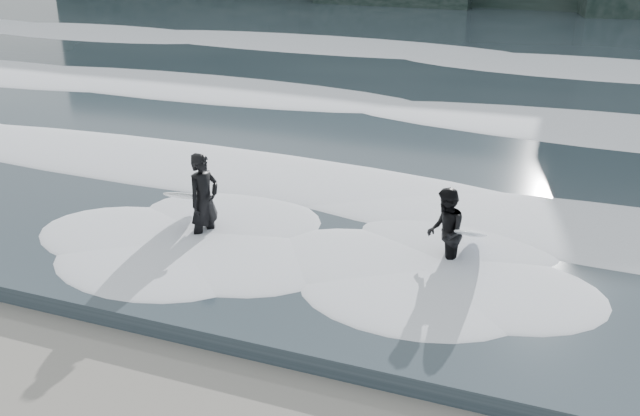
{
  "coord_description": "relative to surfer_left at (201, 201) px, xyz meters",
  "views": [
    {
      "loc": [
        4.63,
        -4.33,
        5.68
      ],
      "look_at": [
        0.55,
        6.22,
        1.0
      ],
      "focal_mm": 40.0,
      "sensor_mm": 36.0,
      "label": 1
    }
  ],
  "objects": [
    {
      "name": "foam_near",
      "position": [
        1.65,
        3.03,
        -0.51
      ],
      "size": [
        60.0,
        3.2,
        0.2
      ],
      "primitive_type": "ellipsoid",
      "color": "white",
      "rests_on": "sea"
    },
    {
      "name": "surfer_right",
      "position": [
        4.4,
        0.5,
        -0.13
      ],
      "size": [
        1.08,
        1.82,
        1.55
      ],
      "color": "black",
      "rests_on": "ground"
    },
    {
      "name": "sea",
      "position": [
        1.65,
        23.03,
        -0.76
      ],
      "size": [
        90.0,
        52.0,
        0.3
      ],
      "primitive_type": "cube",
      "color": "#2D3A43",
      "rests_on": "ground"
    },
    {
      "name": "surfer_left",
      "position": [
        0.0,
        0.0,
        0.0
      ],
      "size": [
        1.2,
        1.98,
        1.8
      ],
      "color": "black",
      "rests_on": "ground"
    },
    {
      "name": "foam_mid",
      "position": [
        1.65,
        10.03,
        -0.49
      ],
      "size": [
        60.0,
        4.0,
        0.24
      ],
      "primitive_type": "ellipsoid",
      "color": "white",
      "rests_on": "sea"
    },
    {
      "name": "foam_far",
      "position": [
        1.65,
        19.03,
        -0.46
      ],
      "size": [
        60.0,
        4.8,
        0.3
      ],
      "primitive_type": "ellipsoid",
      "color": "white",
      "rests_on": "sea"
    }
  ]
}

